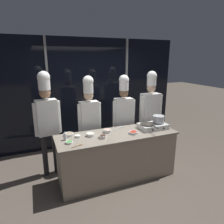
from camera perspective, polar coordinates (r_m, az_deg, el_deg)
ground_plane at (r=4.07m, az=1.39°, el=-17.87°), size 24.00×24.00×0.00m
window_wall_back at (r=5.13m, az=-6.32°, el=5.32°), size 4.72×0.09×2.70m
demo_counter at (r=3.85m, az=1.44°, el=-12.34°), size 2.21×0.73×0.88m
portable_stove at (r=4.00m, az=11.61°, el=-3.94°), size 0.53×0.37×0.11m
frying_pan at (r=3.90m, az=10.20°, el=-3.20°), size 0.29×0.49×0.04m
stock_pot at (r=4.02m, az=13.16°, el=-1.94°), size 0.25×0.23×0.14m
squeeze_bottle_clear at (r=3.47m, az=-13.22°, el=-6.66°), size 0.06×0.06×0.15m
prep_bowl_shrimp at (r=3.72m, az=-1.34°, el=-5.35°), size 0.14×0.14×0.06m
prep_bowl_scallions at (r=3.34m, az=-12.15°, el=-8.45°), size 0.13×0.13×0.03m
prep_bowl_bean_sprouts at (r=3.58m, az=-6.23°, el=-6.36°), size 0.15×0.15×0.05m
prep_bowl_soy_glaze at (r=3.47m, az=-2.72°, el=-6.97°), size 0.13×0.13×0.05m
prep_bowl_chili_flakes at (r=3.68m, az=6.12°, el=-5.80°), size 0.16×0.16×0.04m
prep_bowl_mushrooms at (r=3.65m, az=-12.24°, el=-6.25°), size 0.17×0.17×0.05m
prep_bowl_rice at (r=3.56m, az=-9.76°, el=-6.77°), size 0.11×0.11×0.04m
serving_spoon_slotted at (r=3.24m, az=-9.32°, el=-9.33°), size 0.20×0.10×0.02m
serving_spoon_solid at (r=3.97m, az=2.20°, el=-4.40°), size 0.24×0.18×0.02m
chef_head at (r=3.85m, az=-18.12°, el=-0.63°), size 0.49×0.24×2.00m
chef_sous at (r=4.02m, az=-6.55°, el=-0.61°), size 0.48×0.21×1.90m
chef_line at (r=4.27m, az=3.32°, el=0.26°), size 0.50×0.22×1.89m
chef_pastry at (r=4.58m, az=10.89°, el=1.26°), size 0.57×0.24×1.95m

